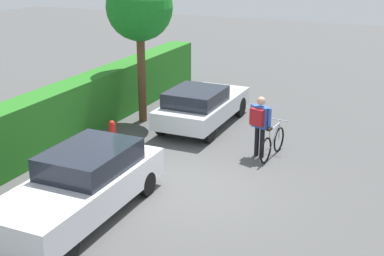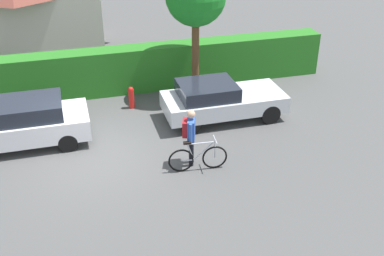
% 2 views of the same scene
% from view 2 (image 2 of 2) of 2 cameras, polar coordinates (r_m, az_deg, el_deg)
% --- Properties ---
extents(ground_plane, '(60.00, 60.00, 0.00)m').
position_cam_2_polar(ground_plane, '(14.18, -11.48, -3.80)').
color(ground_plane, '#4A4A4A').
extents(hedge_row, '(19.02, 0.90, 1.71)m').
position_cam_2_polar(hedge_row, '(18.00, -13.21, 6.35)').
color(hedge_row, '#277020').
rests_on(hedge_row, ground).
extents(parked_car_near, '(4.48, 1.77, 1.45)m').
position_cam_2_polar(parked_car_near, '(15.24, -20.45, 0.51)').
color(parked_car_near, silver).
rests_on(parked_car_near, ground).
extents(parked_car_far, '(4.08, 1.78, 1.34)m').
position_cam_2_polar(parked_car_far, '(15.89, 3.41, 3.47)').
color(parked_car_far, silver).
rests_on(parked_car_far, ground).
extents(bicycle, '(1.69, 0.50, 0.96)m').
position_cam_2_polar(bicycle, '(13.25, 0.74, -3.63)').
color(bicycle, black).
rests_on(bicycle, ground).
extents(person_rider, '(0.47, 0.66, 1.73)m').
position_cam_2_polar(person_rider, '(13.18, -0.23, -0.49)').
color(person_rider, black).
rests_on(person_rider, ground).
extents(fire_hydrant, '(0.20, 0.20, 0.81)m').
position_cam_2_polar(fire_hydrant, '(16.88, -7.36, 3.73)').
color(fire_hydrant, red).
rests_on(fire_hydrant, ground).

